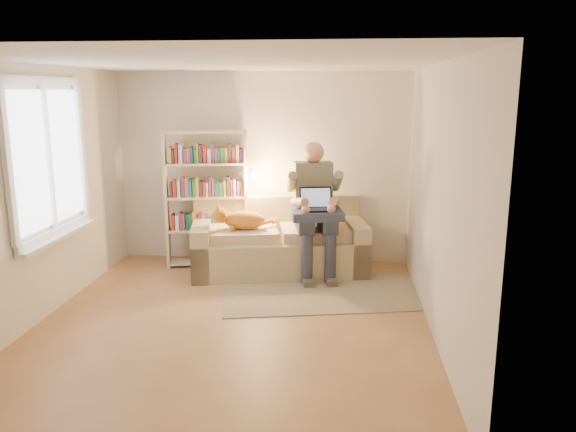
# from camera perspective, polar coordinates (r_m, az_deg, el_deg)

# --- Properties ---
(floor) EXTENTS (4.50, 4.50, 0.00)m
(floor) POSITION_cam_1_polar(r_m,az_deg,el_deg) (5.95, -5.50, -10.57)
(floor) COLOR #946B43
(floor) RESTS_ON ground
(ceiling) EXTENTS (4.00, 4.50, 0.02)m
(ceiling) POSITION_cam_1_polar(r_m,az_deg,el_deg) (5.49, -6.09, 15.29)
(ceiling) COLOR white
(ceiling) RESTS_ON wall_back
(wall_left) EXTENTS (0.02, 4.50, 2.60)m
(wall_left) POSITION_cam_1_polar(r_m,az_deg,el_deg) (6.28, -24.01, 1.99)
(wall_left) COLOR silver
(wall_left) RESTS_ON floor
(wall_right) EXTENTS (0.02, 4.50, 2.60)m
(wall_right) POSITION_cam_1_polar(r_m,az_deg,el_deg) (5.55, 14.94, 1.41)
(wall_right) COLOR silver
(wall_right) RESTS_ON floor
(wall_back) EXTENTS (4.00, 0.02, 2.60)m
(wall_back) POSITION_cam_1_polar(r_m,az_deg,el_deg) (7.77, -2.57, 4.88)
(wall_back) COLOR silver
(wall_back) RESTS_ON floor
(wall_front) EXTENTS (4.00, 0.02, 2.60)m
(wall_front) POSITION_cam_1_polar(r_m,az_deg,el_deg) (3.46, -13.01, -5.09)
(wall_front) COLOR silver
(wall_front) RESTS_ON floor
(window) EXTENTS (0.12, 1.52, 1.69)m
(window) POSITION_cam_1_polar(r_m,az_deg,el_deg) (6.41, -22.79, 2.98)
(window) COLOR white
(window) RESTS_ON wall_left
(sofa) EXTENTS (2.38, 1.40, 0.95)m
(sofa) POSITION_cam_1_polar(r_m,az_deg,el_deg) (7.43, -0.94, -2.97)
(sofa) COLOR tan
(sofa) RESTS_ON floor
(person) EXTENTS (0.61, 0.84, 1.70)m
(person) POSITION_cam_1_polar(r_m,az_deg,el_deg) (7.18, 2.72, 1.41)
(person) COLOR slate
(person) RESTS_ON sofa
(cat) EXTENTS (0.78, 0.38, 0.30)m
(cat) POSITION_cam_1_polar(r_m,az_deg,el_deg) (7.18, -5.21, -0.38)
(cat) COLOR #FA9E31
(cat) RESTS_ON sofa
(blanket) EXTENTS (0.72, 0.63, 0.11)m
(blanket) POSITION_cam_1_polar(r_m,az_deg,el_deg) (7.04, 3.68, 0.22)
(blanket) COLOR #2D334F
(blanket) RESTS_ON person
(laptop) EXTENTS (0.46, 0.41, 0.34)m
(laptop) POSITION_cam_1_polar(r_m,az_deg,el_deg) (7.03, 3.68, 1.22)
(laptop) COLOR black
(laptop) RESTS_ON blanket
(bookshelf) EXTENTS (1.26, 0.50, 1.85)m
(bookshelf) POSITION_cam_1_polar(r_m,az_deg,el_deg) (7.60, -8.29, 2.47)
(bookshelf) COLOR beige
(bookshelf) RESTS_ON floor
(rug) EXTENTS (2.57, 1.81, 0.01)m
(rug) POSITION_cam_1_polar(r_m,az_deg,el_deg) (6.72, 3.50, -7.71)
(rug) COLOR gray
(rug) RESTS_ON floor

